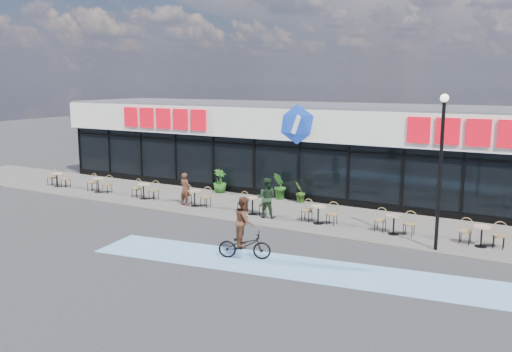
# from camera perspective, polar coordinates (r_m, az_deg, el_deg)

# --- Properties ---
(ground) EXTENTS (120.00, 120.00, 0.00)m
(ground) POSITION_cam_1_polar(r_m,az_deg,el_deg) (20.57, -3.99, -6.50)
(ground) COLOR #28282B
(ground) RESTS_ON ground
(sidewalk) EXTENTS (44.00, 5.00, 0.10)m
(sidewalk) POSITION_cam_1_polar(r_m,az_deg,el_deg) (24.28, 1.96, -3.77)
(sidewalk) COLOR #625E57
(sidewalk) RESTS_ON ground
(bike_lane) EXTENTS (14.17, 4.13, 0.01)m
(bike_lane) POSITION_cam_1_polar(r_m,az_deg,el_deg) (17.43, 4.31, -9.58)
(bike_lane) COLOR #6797C2
(bike_lane) RESTS_ON ground
(building) EXTENTS (30.60, 6.57, 4.75)m
(building) POSITION_cam_1_polar(r_m,az_deg,el_deg) (28.70, 7.10, 2.95)
(building) COLOR black
(building) RESTS_ON ground
(lamp_post) EXTENTS (0.28, 0.28, 5.32)m
(lamp_post) POSITION_cam_1_polar(r_m,az_deg,el_deg) (19.14, 18.88, 1.68)
(lamp_post) COLOR black
(lamp_post) RESTS_ON sidewalk
(bistro_set_0) EXTENTS (1.54, 0.62, 0.90)m
(bistro_set_0) POSITION_cam_1_polar(r_m,az_deg,el_deg) (31.57, -20.07, -0.21)
(bistro_set_0) COLOR tan
(bistro_set_0) RESTS_ON sidewalk
(bistro_set_1) EXTENTS (1.54, 0.62, 0.90)m
(bistro_set_1) POSITION_cam_1_polar(r_m,az_deg,el_deg) (29.29, -16.17, -0.76)
(bistro_set_1) COLOR tan
(bistro_set_1) RESTS_ON sidewalk
(bistro_set_2) EXTENTS (1.54, 0.62, 0.90)m
(bistro_set_2) POSITION_cam_1_polar(r_m,az_deg,el_deg) (27.17, -11.62, -1.39)
(bistro_set_2) COLOR tan
(bistro_set_2) RESTS_ON sidewalk
(bistro_set_3) EXTENTS (1.54, 0.62, 0.90)m
(bistro_set_3) POSITION_cam_1_polar(r_m,az_deg,el_deg) (25.25, -6.35, -2.11)
(bistro_set_3) COLOR tan
(bistro_set_3) RESTS_ON sidewalk
(bistro_set_4) EXTENTS (1.54, 0.62, 0.90)m
(bistro_set_4) POSITION_cam_1_polar(r_m,az_deg,el_deg) (23.58, -0.27, -2.92)
(bistro_set_4) COLOR tan
(bistro_set_4) RESTS_ON sidewalk
(bistro_set_5) EXTENTS (1.54, 0.62, 0.90)m
(bistro_set_5) POSITION_cam_1_polar(r_m,az_deg,el_deg) (22.23, 6.66, -3.80)
(bistro_set_5) COLOR tan
(bistro_set_5) RESTS_ON sidewalk
(bistro_set_6) EXTENTS (1.54, 0.62, 0.90)m
(bistro_set_6) POSITION_cam_1_polar(r_m,az_deg,el_deg) (21.24, 14.37, -4.71)
(bistro_set_6) COLOR tan
(bistro_set_6) RESTS_ON sidewalk
(bistro_set_7) EXTENTS (1.54, 0.62, 0.90)m
(bistro_set_7) POSITION_cam_1_polar(r_m,az_deg,el_deg) (20.67, 22.69, -5.60)
(bistro_set_7) COLOR tan
(bistro_set_7) RESTS_ON sidewalk
(potted_plant_left) EXTENTS (0.82, 0.82, 1.21)m
(potted_plant_left) POSITION_cam_1_polar(r_m,az_deg,el_deg) (28.05, -3.83, -0.53)
(potted_plant_left) COLOR #1F5217
(potted_plant_left) RESTS_ON sidewalk
(potted_plant_mid) EXTENTS (0.85, 0.91, 1.32)m
(potted_plant_mid) POSITION_cam_1_polar(r_m,az_deg,el_deg) (26.40, 2.55, -1.07)
(potted_plant_mid) COLOR #235919
(potted_plant_mid) RESTS_ON sidewalk
(potted_plant_right) EXTENTS (0.50, 0.60, 1.04)m
(potted_plant_right) POSITION_cam_1_polar(r_m,az_deg,el_deg) (25.76, 4.66, -1.69)
(potted_plant_right) COLOR #2B4F16
(potted_plant_right) RESTS_ON sidewalk
(patron_left) EXTENTS (0.60, 0.42, 1.55)m
(patron_left) POSITION_cam_1_polar(r_m,az_deg,el_deg) (25.30, -7.48, -1.38)
(patron_left) COLOR #49271A
(patron_left) RESTS_ON sidewalk
(patron_right) EXTENTS (0.96, 0.83, 1.71)m
(patron_right) POSITION_cam_1_polar(r_m,az_deg,el_deg) (22.86, 1.10, -2.32)
(patron_right) COLOR black
(patron_right) RESTS_ON sidewalk
(cyclist_a) EXTENTS (1.87, 1.22, 2.10)m
(cyclist_a) POSITION_cam_1_polar(r_m,az_deg,el_deg) (17.99, -1.22, -6.16)
(cyclist_a) COLOR black
(cyclist_a) RESTS_ON ground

